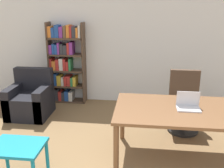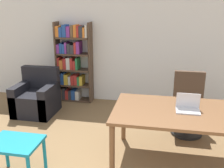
% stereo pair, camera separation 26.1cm
% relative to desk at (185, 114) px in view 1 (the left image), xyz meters
% --- Properties ---
extents(wall_back, '(8.00, 0.06, 2.70)m').
position_rel_desk_xyz_m(wall_back, '(-1.01, 2.20, 0.66)').
color(wall_back, white).
rests_on(wall_back, ground_plane).
extents(desk, '(1.88, 1.08, 0.76)m').
position_rel_desk_xyz_m(desk, '(0.00, 0.00, 0.00)').
color(desk, brown).
rests_on(desk, ground_plane).
extents(laptop, '(0.31, 0.22, 0.23)m').
position_rel_desk_xyz_m(laptop, '(0.04, 0.02, 0.13)').
color(laptop, silver).
rests_on(laptop, desk).
extents(office_chair, '(0.52, 0.52, 1.03)m').
position_rel_desk_xyz_m(office_chair, '(0.14, 0.95, -0.23)').
color(office_chair, black).
rests_on(office_chair, ground_plane).
extents(side_table_blue, '(0.62, 0.48, 0.52)m').
position_rel_desk_xyz_m(side_table_blue, '(-2.02, -0.77, -0.25)').
color(side_table_blue, teal).
rests_on(side_table_blue, ground_plane).
extents(armchair, '(0.75, 0.74, 0.89)m').
position_rel_desk_xyz_m(armchair, '(-2.73, 1.19, -0.39)').
color(armchair, black).
rests_on(armchair, ground_plane).
extents(bookshelf, '(0.78, 0.28, 1.73)m').
position_rel_desk_xyz_m(bookshelf, '(-2.25, 2.01, 0.18)').
color(bookshelf, '#4C3828').
rests_on(bookshelf, ground_plane).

